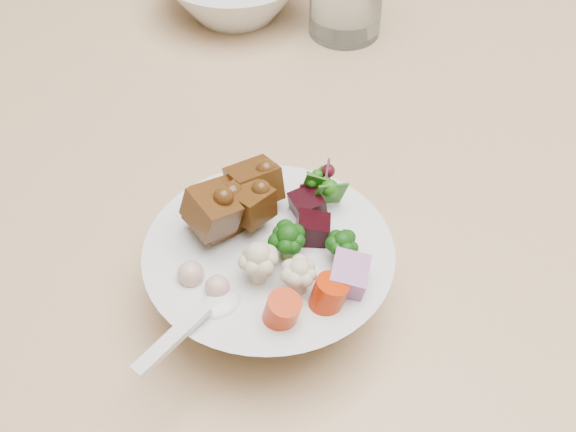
# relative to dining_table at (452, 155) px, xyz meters

# --- Properties ---
(dining_table) EXTENTS (1.86, 1.14, 0.84)m
(dining_table) POSITION_rel_dining_table_xyz_m (0.00, 0.00, 0.00)
(dining_table) COLOR tan
(dining_table) RESTS_ON ground
(food_bowl) EXTENTS (0.19, 0.19, 0.10)m
(food_bowl) POSITION_rel_dining_table_xyz_m (-0.32, -0.09, 0.12)
(food_bowl) COLOR silver
(food_bowl) RESTS_ON dining_table
(soup_spoon) EXTENTS (0.10, 0.03, 0.02)m
(soup_spoon) POSITION_rel_dining_table_xyz_m (-0.39, -0.11, 0.14)
(soup_spoon) COLOR silver
(soup_spoon) RESTS_ON food_bowl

